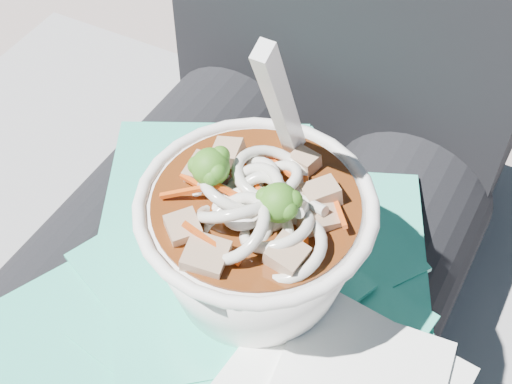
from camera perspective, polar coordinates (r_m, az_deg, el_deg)
The scene contains 5 objects.
stone_ledge at distance 0.96m, azimuth 1.72°, elevation -13.64°, with size 1.00×0.50×0.47m, color gray.
lap at distance 0.63m, azimuth -4.15°, elevation -10.99°, with size 0.36×0.48×0.16m.
person_body at distance 0.65m, azimuth 0.02°, elevation -3.96°, with size 0.34×0.94×1.02m.
plastic_bag at distance 0.54m, azimuth -2.23°, elevation -7.33°, with size 0.34×0.40×0.02m.
udon_bowl at distance 0.48m, azimuth 0.01°, elevation -3.29°, with size 0.20×0.20×0.21m.
Camera 1 is at (0.19, -0.25, 1.09)m, focal length 50.00 mm.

